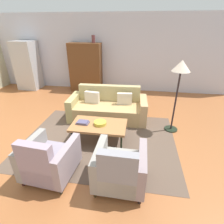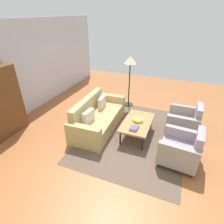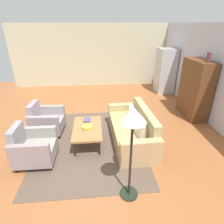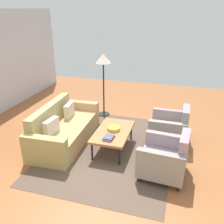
{
  "view_description": "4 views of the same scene",
  "coord_description": "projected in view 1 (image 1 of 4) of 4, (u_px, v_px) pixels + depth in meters",
  "views": [
    {
      "loc": [
        1.16,
        -3.32,
        2.39
      ],
      "look_at": [
        0.62,
        0.11,
        0.66
      ],
      "focal_mm": 28.27,
      "sensor_mm": 36.0,
      "label": 1
    },
    {
      "loc": [
        -3.61,
        -0.97,
        2.95
      ],
      "look_at": [
        0.17,
        0.56,
        0.69
      ],
      "focal_mm": 29.14,
      "sensor_mm": 36.0,
      "label": 2
    },
    {
      "loc": [
        4.31,
        0.16,
        2.76
      ],
      "look_at": [
        0.1,
        0.56,
        0.71
      ],
      "focal_mm": 29.34,
      "sensor_mm": 36.0,
      "label": 3
    },
    {
      "loc": [
        -4.01,
        -1.35,
        2.81
      ],
      "look_at": [
        0.6,
        0.01,
        0.75
      ],
      "focal_mm": 39.02,
      "sensor_mm": 36.0,
      "label": 4
    }
  ],
  "objects": [
    {
      "name": "ground_plane",
      "position": [
        85.0,
        137.0,
        4.16
      ],
      "size": [
        11.07,
        11.07,
        0.0
      ],
      "primitive_type": "plane",
      "color": "#A05D33"
    },
    {
      "name": "book_stack",
      "position": [
        83.0,
        122.0,
        3.87
      ],
      "size": [
        0.29,
        0.2,
        0.05
      ],
      "color": "#5C5268",
      "rests_on": "coffee_table"
    },
    {
      "name": "vase_tall",
      "position": [
        93.0,
        39.0,
        6.28
      ],
      "size": [
        0.12,
        0.12,
        0.26
      ],
      "primitive_type": "cylinder",
      "color": "brown",
      "rests_on": "cabinet"
    },
    {
      "name": "refrigerator",
      "position": [
        27.0,
        66.0,
        7.02
      ],
      "size": [
        0.8,
        0.73,
        1.85
      ],
      "color": "#B7BABF",
      "rests_on": "ground"
    },
    {
      "name": "floor_lamp",
      "position": [
        180.0,
        73.0,
        3.83
      ],
      "size": [
        0.4,
        0.4,
        1.72
      ],
      "color": "black",
      "rests_on": "ground"
    },
    {
      "name": "armchair_right",
      "position": [
        120.0,
        170.0,
        2.77
      ],
      "size": [
        0.81,
        0.81,
        0.88
      ],
      "rotation": [
        0.0,
        0.0,
        -0.01
      ],
      "color": "black",
      "rests_on": "ground"
    },
    {
      "name": "couch",
      "position": [
        108.0,
        108.0,
        4.96
      ],
      "size": [
        2.13,
        0.98,
        0.86
      ],
      "rotation": [
        0.0,
        0.0,
        3.18
      ],
      "color": "tan",
      "rests_on": "ground"
    },
    {
      "name": "cabinet",
      "position": [
        86.0,
        68.0,
        6.79
      ],
      "size": [
        1.2,
        0.51,
        1.8
      ],
      "color": "brown",
      "rests_on": "ground"
    },
    {
      "name": "wall_back",
      "position": [
        110.0,
        53.0,
        6.75
      ],
      "size": [
        9.23,
        0.12,
        2.8
      ],
      "primitive_type": "cube",
      "color": "silver",
      "rests_on": "ground"
    },
    {
      "name": "armchair_left",
      "position": [
        48.0,
        161.0,
        2.94
      ],
      "size": [
        0.86,
        0.86,
        0.88
      ],
      "rotation": [
        0.0,
        0.0,
        -0.08
      ],
      "color": "#2A221D",
      "rests_on": "ground"
    },
    {
      "name": "area_rug",
      "position": [
        100.0,
        139.0,
        4.08
      ],
      "size": [
        3.4,
        2.6,
        0.01
      ],
      "primitive_type": "cube",
      "color": "brown",
      "rests_on": "ground"
    },
    {
      "name": "coffee_table",
      "position": [
        99.0,
        126.0,
        3.86
      ],
      "size": [
        1.2,
        0.7,
        0.44
      ],
      "color": "black",
      "rests_on": "ground"
    },
    {
      "name": "fruit_bowl",
      "position": [
        100.0,
        123.0,
        3.82
      ],
      "size": [
        0.27,
        0.27,
        0.07
      ],
      "primitive_type": "cylinder",
      "color": "gold",
      "rests_on": "coffee_table"
    }
  ]
}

